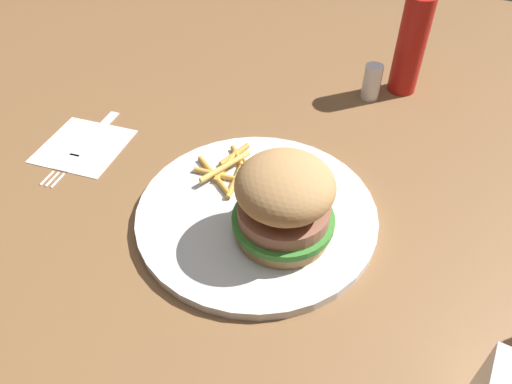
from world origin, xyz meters
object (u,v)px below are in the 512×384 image
Objects in this scene: fries_pile at (230,170)px; napkin at (84,146)px; plate at (256,214)px; sandwich at (284,201)px; fork at (82,145)px; ketchup_bottle at (411,46)px; salt_shaker at (372,82)px.

napkin is at bearing 92.72° from fries_pile.
plate is 0.08m from fries_pile.
sandwich is 0.32m from fork.
napkin is (-0.01, 0.22, -0.02)m from fries_pile.
sandwich is 0.65× the size of fork.
napkin is at bearing 128.90° from ketchup_bottle.
fork is 1.15× the size of ketchup_bottle.
ketchup_bottle is at bearing -17.88° from plate.
fork is at bearing 79.32° from sandwich.
fries_pile is 0.94× the size of napkin.
sandwich reaches higher than plate.
ketchup_bottle is at bearing -51.10° from napkin.
ketchup_bottle is (0.31, -0.39, 0.07)m from napkin.
plate is at bearing 162.12° from ketchup_bottle.
fork reaches higher than napkin.
fries_pile is 1.89× the size of salt_shaker.
plate is 0.32m from salt_shaker.
fries_pile is at bearing 47.89° from plate.
plate is 0.28m from fork.
sandwich reaches higher than fork.
fries_pile is (0.07, 0.10, -0.04)m from sandwich.
fries_pile is at bearing -87.28° from napkin.
ketchup_bottle is at bearing -50.95° from fork.
fries_pile is 0.69× the size of ketchup_bottle.
ketchup_bottle reaches higher than napkin.
salt_shaker is at bearing -51.71° from fork.
salt_shaker reaches higher than plate.
ketchup_bottle is at bearing -45.37° from salt_shaker.
sandwich reaches higher than napkin.
salt_shaker is (0.31, -0.07, 0.02)m from plate.
fries_pile is at bearing 53.25° from sandwich.
napkin is (0.04, 0.27, -0.01)m from plate.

